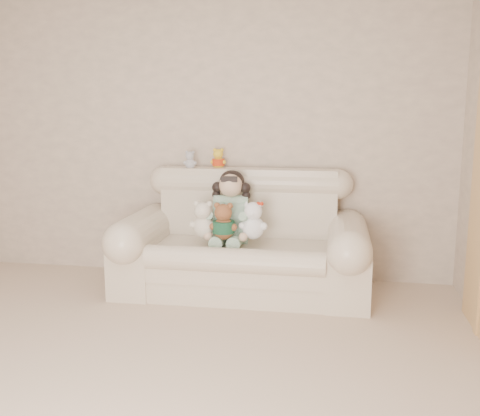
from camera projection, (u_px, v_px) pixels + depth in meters
name	position (u px, v px, depth m)	size (l,w,h in m)	color
floor	(98.00, 411.00, 2.88)	(5.00, 5.00, 0.00)	tan
wall_back	(205.00, 136.00, 5.07)	(4.50, 4.50, 0.00)	tan
sofa	(242.00, 233.00, 4.65)	(2.10, 0.95, 1.03)	beige
seated_child	(231.00, 206.00, 4.71)	(0.38, 0.46, 0.63)	#367C4F
brown_teddy	(224.00, 218.00, 4.48)	(0.23, 0.18, 0.36)	brown
white_cat	(253.00, 216.00, 4.50)	(0.24, 0.18, 0.37)	white
cream_teddy	(203.00, 216.00, 4.55)	(0.23, 0.18, 0.36)	white
yellow_mini_bear	(218.00, 157.00, 4.97)	(0.14, 0.11, 0.22)	yellow
grey_mini_plush	(190.00, 158.00, 4.96)	(0.13, 0.10, 0.20)	#B5B5BC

